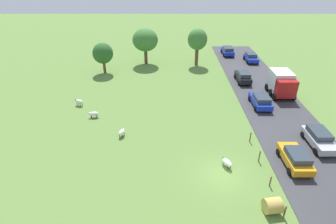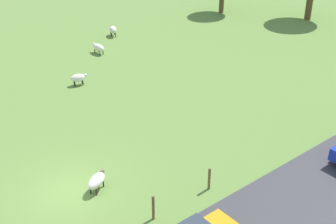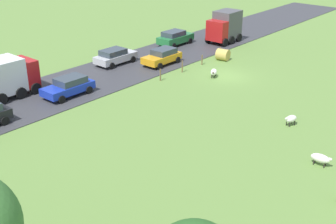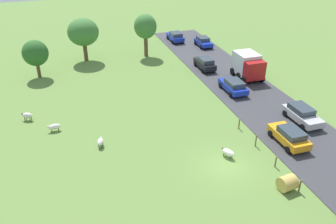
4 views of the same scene
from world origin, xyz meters
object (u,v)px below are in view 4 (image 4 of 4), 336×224
(sheep_1, at_px, (54,127))
(sheep_2, at_px, (228,152))
(tree_2, at_px, (145,27))
(car_4, at_px, (302,114))
(car_8, at_px, (205,63))
(hay_bale_0, at_px, (287,183))
(sheep_0, at_px, (100,142))
(car_3, at_px, (289,136))
(sheep_3, at_px, (27,115))
(car_1, at_px, (203,42))
(tree_1, at_px, (83,32))
(tree_0, at_px, (35,53))
(car_0, at_px, (233,86))
(truck_1, at_px, (248,65))
(car_5, at_px, (175,36))

(sheep_1, xyz_separation_m, sheep_2, (14.09, -8.87, 0.03))
(tree_2, height_order, car_4, tree_2)
(tree_2, distance_m, car_8, 10.71)
(hay_bale_0, relative_size, car_8, 0.29)
(sheep_0, relative_size, car_3, 0.27)
(sheep_3, distance_m, car_4, 27.81)
(tree_2, bearing_deg, car_1, 9.12)
(tree_1, bearing_deg, sheep_2, -71.74)
(tree_0, bearing_deg, car_1, 12.30)
(car_4, bearing_deg, sheep_3, 162.06)
(sheep_0, xyz_separation_m, car_0, (16.61, 6.75, 0.34))
(tree_0, bearing_deg, hay_bale_0, -57.50)
(car_0, bearing_deg, car_8, 92.38)
(sheep_1, distance_m, car_3, 22.04)
(tree_0, bearing_deg, car_8, -10.11)
(sheep_2, bearing_deg, car_0, 61.13)
(tree_2, height_order, car_0, tree_2)
(tree_0, height_order, tree_2, tree_2)
(car_1, height_order, car_3, car_3)
(car_3, bearing_deg, car_0, 88.75)
(hay_bale_0, bearing_deg, sheep_0, 141.76)
(tree_2, height_order, car_8, tree_2)
(hay_bale_0, bearing_deg, car_1, 77.72)
(tree_1, bearing_deg, sheep_1, -104.25)
(car_3, bearing_deg, car_1, 82.82)
(sheep_0, relative_size, truck_1, 0.26)
(car_3, relative_size, car_8, 1.01)
(sheep_0, bearing_deg, tree_1, 87.63)
(tree_2, distance_m, car_4, 26.35)
(car_1, bearing_deg, sheep_2, -108.68)
(sheep_3, xyz_separation_m, tree_0, (0.95, 11.56, 2.71))
(sheep_0, xyz_separation_m, car_5, (16.51, 28.13, 0.37))
(tree_0, height_order, car_5, tree_0)
(sheep_3, distance_m, car_5, 31.26)
(tree_0, xyz_separation_m, tree_1, (6.48, 4.56, 0.95))
(tree_1, relative_size, car_4, 1.39)
(car_8, bearing_deg, car_3, -89.77)
(tree_1, distance_m, car_5, 16.69)
(hay_bale_0, height_order, car_0, car_0)
(tree_0, bearing_deg, car_5, 23.56)
(sheep_1, height_order, tree_2, tree_2)
(car_8, bearing_deg, sheep_0, -138.07)
(car_3, height_order, car_8, car_8)
(car_0, bearing_deg, tree_2, 113.14)
(sheep_3, height_order, tree_2, tree_2)
(car_4, bearing_deg, car_3, -139.62)
(tree_1, xyz_separation_m, truck_1, (19.29, -13.04, -2.44))
(sheep_0, xyz_separation_m, tree_0, (-5.52, 18.52, 2.76))
(car_0, bearing_deg, car_5, 90.28)
(sheep_1, bearing_deg, sheep_0, -45.44)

